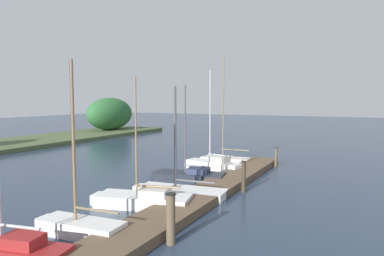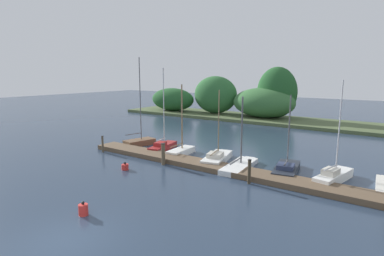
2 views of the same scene
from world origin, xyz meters
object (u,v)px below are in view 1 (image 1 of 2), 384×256
(mooring_piling_3, at_px, (276,157))
(sailboat_7, at_px, (224,158))
(sailboat_2, at_px, (78,224))
(sailboat_3, at_px, (141,199))
(mooring_piling_2, at_px, (244,177))
(sailboat_4, at_px, (178,190))
(sailboat_6, at_px, (212,165))
(sailboat_5, at_px, (188,175))
(mooring_piling_1, at_px, (171,219))
(sailboat_1, at_px, (6,248))

(mooring_piling_3, bearing_deg, sailboat_7, 93.46)
(sailboat_2, bearing_deg, sailboat_3, -95.70)
(mooring_piling_2, bearing_deg, sailboat_4, 126.22)
(sailboat_7, relative_size, mooring_piling_2, 4.85)
(sailboat_6, bearing_deg, sailboat_4, 109.67)
(sailboat_5, relative_size, mooring_piling_3, 4.08)
(mooring_piling_1, distance_m, mooring_piling_3, 13.77)
(sailboat_1, distance_m, mooring_piling_3, 17.05)
(sailboat_2, relative_size, sailboat_5, 1.10)
(sailboat_1, bearing_deg, sailboat_4, -108.70)
(sailboat_5, bearing_deg, mooring_piling_1, 103.05)
(sailboat_1, relative_size, sailboat_6, 1.13)
(mooring_piling_2, height_order, mooring_piling_3, mooring_piling_2)
(sailboat_1, relative_size, sailboat_4, 1.40)
(sailboat_5, distance_m, sailboat_6, 2.96)
(sailboat_2, height_order, sailboat_5, sailboat_2)
(sailboat_7, height_order, mooring_piling_2, sailboat_7)
(sailboat_1, bearing_deg, mooring_piling_3, -112.77)
(sailboat_1, bearing_deg, sailboat_3, -106.19)
(sailboat_6, xyz_separation_m, mooring_piling_3, (3.00, -3.19, 0.27))
(mooring_piling_2, xyz_separation_m, mooring_piling_3, (7.05, 0.17, -0.12))
(sailboat_6, bearing_deg, mooring_piling_3, -125.32)
(sailboat_2, relative_size, mooring_piling_2, 3.77)
(sailboat_1, distance_m, sailboat_2, 2.29)
(sailboat_3, xyz_separation_m, mooring_piling_2, (3.99, -3.04, 0.44))
(sailboat_3, distance_m, sailboat_4, 2.21)
(sailboat_1, relative_size, sailboat_2, 1.23)
(sailboat_3, xyz_separation_m, mooring_piling_1, (-2.73, -3.00, 0.48))
(sailboat_5, distance_m, sailboat_7, 5.75)
(sailboat_2, bearing_deg, sailboat_1, 76.17)
(sailboat_2, relative_size, sailboat_4, 1.14)
(sailboat_1, height_order, sailboat_4, sailboat_1)
(sailboat_4, relative_size, sailboat_6, 0.81)
(sailboat_5, height_order, mooring_piling_3, sailboat_5)
(sailboat_3, height_order, sailboat_6, sailboat_6)
(sailboat_1, height_order, sailboat_3, sailboat_1)
(mooring_piling_3, bearing_deg, sailboat_4, 165.21)
(sailboat_2, distance_m, sailboat_6, 11.47)
(sailboat_1, distance_m, sailboat_4, 7.90)
(sailboat_3, height_order, mooring_piling_3, sailboat_3)
(sailboat_2, distance_m, mooring_piling_1, 3.19)
(sailboat_2, xyz_separation_m, sailboat_3, (3.43, -0.09, -0.04))
(sailboat_7, bearing_deg, mooring_piling_2, 113.59)
(sailboat_2, height_order, sailboat_7, sailboat_7)
(sailboat_6, relative_size, mooring_piling_2, 4.09)
(sailboat_1, height_order, sailboat_2, sailboat_1)
(sailboat_7, bearing_deg, sailboat_6, 91.77)
(sailboat_3, distance_m, sailboat_5, 5.10)
(sailboat_3, height_order, mooring_piling_2, sailboat_3)
(sailboat_2, relative_size, mooring_piling_1, 3.58)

